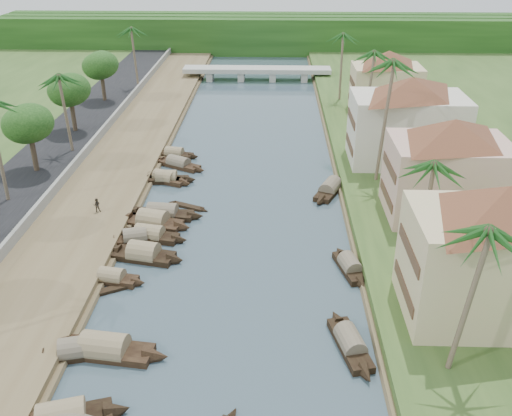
{
  "coord_description": "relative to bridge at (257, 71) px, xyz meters",
  "views": [
    {
      "loc": [
        3.29,
        -36.8,
        26.92
      ],
      "look_at": [
        1.7,
        13.01,
        2.0
      ],
      "focal_mm": 40.0,
      "sensor_mm": 36.0,
      "label": 1
    }
  ],
  "objects": [
    {
      "name": "road",
      "position": [
        -24.5,
        -52.0,
        -1.02
      ],
      "size": [
        8.0,
        180.0,
        1.4
      ],
      "primitive_type": "cube",
      "color": "black",
      "rests_on": "ground"
    },
    {
      "name": "sampan_10",
      "position": [
        -9.27,
        -48.48,
        -1.31
      ],
      "size": [
        7.18,
        4.06,
        2.0
      ],
      "rotation": [
        0.0,
        0.0,
        -0.38
      ],
      "color": "black",
      "rests_on": "ground"
    },
    {
      "name": "sampan_5",
      "position": [
        -8.14,
        -65.45,
        -1.3
      ],
      "size": [
        7.95,
        3.5,
        2.44
      ],
      "rotation": [
        0.0,
        0.0,
        -0.21
      ],
      "color": "black",
      "rests_on": "ground"
    },
    {
      "name": "palm_6",
      "position": [
        -22.0,
        -42.26,
        8.84
      ],
      "size": [
        3.2,
        3.2,
        10.93
      ],
      "color": "brown",
      "rests_on": "ground"
    },
    {
      "name": "building_far",
      "position": [
        18.99,
        -44.0,
        4.66
      ],
      "size": [
        15.59,
        15.59,
        10.2
      ],
      "color": "beige",
      "rests_on": "right_bank"
    },
    {
      "name": "sampan_14",
      "position": [
        8.92,
        -76.95,
        -1.31
      ],
      "size": [
        3.23,
        8.01,
        1.95
      ],
      "rotation": [
        0.0,
        0.0,
        1.8
      ],
      "color": "black",
      "rests_on": "ground"
    },
    {
      "name": "building_mid",
      "position": [
        19.99,
        -58.0,
        4.41
      ],
      "size": [
        14.11,
        14.11,
        9.7
      ],
      "color": "tan",
      "rests_on": "right_bank"
    },
    {
      "name": "right_bank",
      "position": [
        19.0,
        -52.0,
        -1.12
      ],
      "size": [
        16.0,
        180.0,
        1.2
      ],
      "primitive_type": "cube",
      "color": "#2E4A1D",
      "rests_on": "ground"
    },
    {
      "name": "retaining_wall",
      "position": [
        -20.2,
        -52.0,
        -0.37
      ],
      "size": [
        0.4,
        180.0,
        1.1
      ],
      "primitive_type": "cube",
      "color": "gray",
      "rests_on": "left_bank"
    },
    {
      "name": "tree_3",
      "position": [
        -24.0,
        -48.76,
        5.19
      ],
      "size": [
        5.15,
        5.15,
        7.71
      ],
      "color": "#493B2A",
      "rests_on": "ground"
    },
    {
      "name": "palm_3",
      "position": [
        16.0,
        -32.49,
        9.88
      ],
      "size": [
        3.2,
        3.2,
        12.21
      ],
      "color": "brown",
      "rests_on": "ground"
    },
    {
      "name": "ground",
      "position": [
        -0.0,
        -72.0,
        -1.72
      ],
      "size": [
        220.0,
        220.0,
        0.0
      ],
      "primitive_type": "plane",
      "color": "#384A54",
      "rests_on": "ground"
    },
    {
      "name": "sampan_9",
      "position": [
        -7.92,
        -57.33,
        -1.31
      ],
      "size": [
        8.86,
        2.48,
        2.21
      ],
      "rotation": [
        0.0,
        0.0,
        -0.09
      ],
      "color": "black",
      "rests_on": "ground"
    },
    {
      "name": "sampan_7",
      "position": [
        -8.33,
        -61.9,
        -1.31
      ],
      "size": [
        7.91,
        3.1,
        2.08
      ],
      "rotation": [
        0.0,
        0.0,
        -0.2
      ],
      "color": "black",
      "rests_on": "ground"
    },
    {
      "name": "palm_0",
      "position": [
        15.0,
        -80.07,
        9.43
      ],
      "size": [
        3.2,
        3.2,
        11.74
      ],
      "color": "brown",
      "rests_on": "ground"
    },
    {
      "name": "building_near",
      "position": [
        18.99,
        -74.0,
        4.66
      ],
      "size": [
        14.85,
        14.85,
        10.2
      ],
      "color": "#BFB680",
      "rests_on": "right_bank"
    },
    {
      "name": "bridge",
      "position": [
        0.0,
        0.0,
        0.0
      ],
      "size": [
        28.0,
        4.0,
        2.4
      ],
      "color": "#A3A49A",
      "rests_on": "ground"
    },
    {
      "name": "building_distant",
      "position": [
        19.99,
        -24.0,
        4.16
      ],
      "size": [
        12.62,
        12.62,
        9.2
      ],
      "color": "#BFB680",
      "rests_on": "right_bank"
    },
    {
      "name": "canoe_1",
      "position": [
        -9.82,
        -70.6,
        -1.62
      ],
      "size": [
        4.21,
        2.72,
        0.71
      ],
      "rotation": [
        0.0,
        0.0,
        0.5
      ],
      "color": "black",
      "rests_on": "ground"
    },
    {
      "name": "sampan_6",
      "position": [
        -9.58,
        -62.46,
        -1.31
      ],
      "size": [
        6.59,
        3.2,
        1.96
      ],
      "rotation": [
        0.0,
        0.0,
        0.28
      ],
      "color": "black",
      "rests_on": "ground"
    },
    {
      "name": "palm_2",
      "position": [
        15.0,
        -49.79,
        12.27
      ],
      "size": [
        3.2,
        3.2,
        14.71
      ],
      "color": "brown",
      "rests_on": "ground"
    },
    {
      "name": "tree_5",
      "position": [
        -24.0,
        -19.56,
        5.18
      ],
      "size": [
        5.05,
        5.05,
        7.66
      ],
      "color": "#493B2A",
      "rests_on": "ground"
    },
    {
      "name": "sampan_16",
      "position": [
        9.73,
        -50.74,
        -1.31
      ],
      "size": [
        4.98,
        8.67,
        2.14
      ],
      "rotation": [
        0.0,
        0.0,
        1.16
      ],
      "color": "black",
      "rests_on": "ground"
    },
    {
      "name": "sampan_2",
      "position": [
        -8.22,
        -78.12,
        -1.3
      ],
      "size": [
        9.61,
        3.12,
        2.45
      ],
      "rotation": [
        0.0,
        0.0,
        -0.13
      ],
      "color": "black",
      "rests_on": "ground"
    },
    {
      "name": "sampan_3",
      "position": [
        -10.03,
        -78.32,
        -1.31
      ],
      "size": [
        7.59,
        3.24,
        2.03
      ],
      "rotation": [
        0.0,
        0.0,
        0.24
      ],
      "color": "black",
      "rests_on": "ground"
    },
    {
      "name": "treeline",
      "position": [
        -0.0,
        28.0,
        2.28
      ],
      "size": [
        120.0,
        14.0,
        8.0
      ],
      "color": "#15380F",
      "rests_on": "ground"
    },
    {
      "name": "sampan_12",
      "position": [
        -8.33,
        -43.95,
        -1.31
      ],
      "size": [
        7.75,
        5.24,
        1.96
      ],
      "rotation": [
        0.0,
        0.0,
        -0.51
      ],
      "color": "black",
      "rests_on": "ground"
    },
    {
      "name": "palm_8",
      "position": [
        -20.5,
        -10.92,
        9.3
      ],
      "size": [
        3.2,
        3.2,
        11.41
      ],
      "color": "brown",
      "rests_on": "ground"
    },
    {
      "name": "sampan_15",
      "position": [
        10.08,
        -66.85,
        -1.32
      ],
      "size": [
        3.04,
        6.99,
        1.89
      ],
      "rotation": [
        0.0,
        0.0,
        1.82
      ],
      "color": "black",
      "rests_on": "ground"
    },
    {
      "name": "person_far",
      "position": [
        -14.41,
        -57.88,
        -0.2
      ],
      "size": [
        0.81,
        0.7,
        1.45
      ],
      "primitive_type": "imported",
      "rotation": [
        0.0,
        0.0,
        3.37
      ],
      "color": "#322B23",
      "rests_on": "left_bank"
    },
    {
      "name": "palm_7",
      "position": [
        14.0,
        -17.12,
        9.56
      ],
      "size": [
        3.2,
        3.2,
        11.88
      ],
      "color": "brown",
      "rests_on": "ground"
    },
    {
      "name": "tree_4",
      "position": [
        -24.0,
        -34.62,
        5.23
      ],
      "size": [
        5.1,
        5.1,
        7.74
      ],
      "color": "#493B2A",
      "rests_on": "ground"
    },
    {
      "name": "sampan_13",
      "position": [
        -9.38,
        -40.66,
        -1.32
      ],
      "size": [
        6.77,
        2.66,
        1.87
      ],
      "rotation": [
        0.0,
        0.0,
        -0.2
      ],
      "color": "black",
      "rests_on": "ground"
    },
    {
      "name": "sampan_11",
      "position": [
        -9.03,
        -48.56,
        -1.31
      ],
      "size": [
        7.04,
        1.83,
        2.05
      ],
      "rotation": [
        0.0,
        0.0,
        0.01
      ],
      "color": "black",
      "rests_on": "ground"
    },
    {
      "name": "tree_6",
      "position": [
        24.0,
        -40.93,
        4.51
      ],
      "size": [
        4.84,
        4.84,
        7.11
      ],
      "color": "#493B2A",
      "rests_on": "ground"
    },
    {
      "name": "sampan_8",
      "position": [
        -8.52,
        -59.21,
        -1.3
      ],
      "size": [
        8.43,
        4.02,
        2.5
      ],
      "rotation": [
        0.0,
        0.0,
        -0.26
      ],
      "color": "black",
      "rests_on": "ground"
    },
    {
      "name": "left_bank",
      "position": [
        -16.0,
        -52.0,
        -1.32
      ],
      "size": [
        10.0,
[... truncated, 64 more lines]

